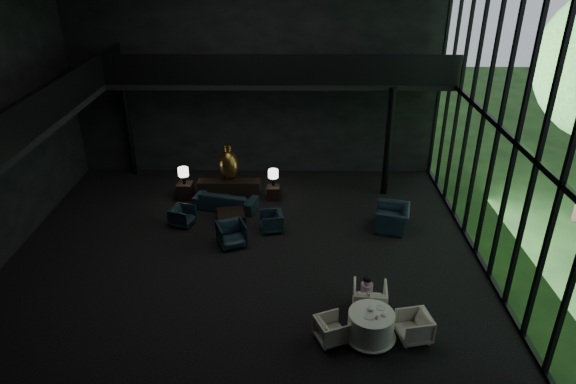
{
  "coord_description": "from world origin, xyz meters",
  "views": [
    {
      "loc": [
        1.41,
        -13.15,
        8.57
      ],
      "look_at": [
        1.27,
        0.5,
        1.77
      ],
      "focal_mm": 32.0,
      "sensor_mm": 36.0,
      "label": 1
    }
  ],
  "objects_px": {
    "side_table_left": "(185,191)",
    "lounge_armchair_east": "(271,221)",
    "side_table_right": "(273,193)",
    "table_lamp_right": "(273,174)",
    "console": "(229,190)",
    "lounge_armchair_west": "(182,216)",
    "dining_chair_west": "(331,330)",
    "lounge_armchair_south": "(232,232)",
    "dining_chair_east": "(414,326)",
    "sofa": "(226,197)",
    "child": "(367,288)",
    "bronze_urn": "(229,164)",
    "table_lamp_left": "(183,173)",
    "window_armchair": "(393,213)",
    "dining_table": "(370,328)",
    "dining_chair_north": "(370,296)",
    "coffee_table": "(231,218)"
  },
  "relations": [
    {
      "from": "side_table_left",
      "to": "lounge_armchair_east",
      "type": "xyz_separation_m",
      "value": [
        3.22,
        -2.26,
        0.03
      ]
    },
    {
      "from": "table_lamp_left",
      "to": "dining_chair_west",
      "type": "bearing_deg",
      "value": -56.43
    },
    {
      "from": "dining_chair_north",
      "to": "dining_chair_west",
      "type": "bearing_deg",
      "value": 52.25
    },
    {
      "from": "dining_chair_west",
      "to": "child",
      "type": "bearing_deg",
      "value": -64.63
    },
    {
      "from": "sofa",
      "to": "child",
      "type": "distance_m",
      "value": 6.97
    },
    {
      "from": "side_table_left",
      "to": "dining_chair_west",
      "type": "bearing_deg",
      "value": -56.59
    },
    {
      "from": "side_table_right",
      "to": "child",
      "type": "xyz_separation_m",
      "value": [
        2.56,
        -6.29,
        0.52
      ]
    },
    {
      "from": "side_table_right",
      "to": "table_lamp_left",
      "type": "bearing_deg",
      "value": -179.6
    },
    {
      "from": "lounge_armchair_south",
      "to": "dining_chair_east",
      "type": "bearing_deg",
      "value": -62.96
    },
    {
      "from": "table_lamp_right",
      "to": "window_armchair",
      "type": "relative_size",
      "value": 0.45
    },
    {
      "from": "side_table_left",
      "to": "bronze_urn",
      "type": "bearing_deg",
      "value": 7.6
    },
    {
      "from": "lounge_armchair_west",
      "to": "lounge_armchair_east",
      "type": "height_order",
      "value": "lounge_armchair_east"
    },
    {
      "from": "side_table_right",
      "to": "table_lamp_right",
      "type": "bearing_deg",
      "value": 90.0
    },
    {
      "from": "bronze_urn",
      "to": "window_armchair",
      "type": "bearing_deg",
      "value": -22.68
    },
    {
      "from": "side_table_left",
      "to": "dining_chair_east",
      "type": "distance_m",
      "value": 9.92
    },
    {
      "from": "window_armchair",
      "to": "dining_chair_west",
      "type": "height_order",
      "value": "window_armchair"
    },
    {
      "from": "lounge_armchair_east",
      "to": "dining_chair_west",
      "type": "height_order",
      "value": "lounge_armchair_east"
    },
    {
      "from": "dining_chair_north",
      "to": "sofa",
      "type": "bearing_deg",
      "value": -45.74
    },
    {
      "from": "dining_table",
      "to": "dining_chair_east",
      "type": "bearing_deg",
      "value": 1.02
    },
    {
      "from": "child",
      "to": "lounge_armchair_south",
      "type": "bearing_deg",
      "value": -40.28
    },
    {
      "from": "lounge_armchair_east",
      "to": "dining_chair_north",
      "type": "bearing_deg",
      "value": 23.25
    },
    {
      "from": "table_lamp_left",
      "to": "table_lamp_right",
      "type": "distance_m",
      "value": 3.2
    },
    {
      "from": "side_table_left",
      "to": "lounge_armchair_west",
      "type": "relative_size",
      "value": 0.91
    },
    {
      "from": "window_armchair",
      "to": "child",
      "type": "bearing_deg",
      "value": -5.07
    },
    {
      "from": "window_armchair",
      "to": "dining_chair_east",
      "type": "relative_size",
      "value": 1.85
    },
    {
      "from": "table_lamp_left",
      "to": "lounge_armchair_east",
      "type": "xyz_separation_m",
      "value": [
        3.22,
        -2.21,
        -0.72
      ]
    },
    {
      "from": "window_armchair",
      "to": "dining_table",
      "type": "xyz_separation_m",
      "value": [
        -1.39,
        -5.16,
        -0.26
      ]
    },
    {
      "from": "side_table_left",
      "to": "table_lamp_left",
      "type": "distance_m",
      "value": 0.75
    },
    {
      "from": "lounge_armchair_west",
      "to": "dining_chair_north",
      "type": "distance_m",
      "value": 7.06
    },
    {
      "from": "bronze_urn",
      "to": "dining_chair_north",
      "type": "distance_m",
      "value": 7.79
    },
    {
      "from": "window_armchair",
      "to": "coffee_table",
      "type": "xyz_separation_m",
      "value": [
        -5.29,
        0.31,
        -0.39
      ]
    },
    {
      "from": "dining_table",
      "to": "dining_chair_west",
      "type": "height_order",
      "value": "dining_table"
    },
    {
      "from": "dining_table",
      "to": "console",
      "type": "bearing_deg",
      "value": 119.74
    },
    {
      "from": "lounge_armchair_south",
      "to": "coffee_table",
      "type": "relative_size",
      "value": 1.02
    },
    {
      "from": "table_lamp_left",
      "to": "window_armchair",
      "type": "bearing_deg",
      "value": -16.08
    },
    {
      "from": "window_armchair",
      "to": "console",
      "type": "bearing_deg",
      "value": -97.75
    },
    {
      "from": "dining_table",
      "to": "dining_chair_west",
      "type": "relative_size",
      "value": 1.99
    },
    {
      "from": "bronze_urn",
      "to": "table_lamp_left",
      "type": "distance_m",
      "value": 1.63
    },
    {
      "from": "window_armchair",
      "to": "dining_table",
      "type": "relative_size",
      "value": 1.09
    },
    {
      "from": "side_table_left",
      "to": "dining_table",
      "type": "relative_size",
      "value": 0.49
    },
    {
      "from": "table_lamp_left",
      "to": "table_lamp_right",
      "type": "relative_size",
      "value": 1.02
    },
    {
      "from": "table_lamp_right",
      "to": "child",
      "type": "distance_m",
      "value": 6.88
    },
    {
      "from": "dining_chair_east",
      "to": "table_lamp_right",
      "type": "bearing_deg",
      "value": -164.98
    },
    {
      "from": "table_lamp_right",
      "to": "child",
      "type": "height_order",
      "value": "table_lamp_right"
    },
    {
      "from": "table_lamp_left",
      "to": "coffee_table",
      "type": "xyz_separation_m",
      "value": [
        1.86,
        -1.75,
        -0.85
      ]
    },
    {
      "from": "table_lamp_left",
      "to": "coffee_table",
      "type": "bearing_deg",
      "value": -43.28
    },
    {
      "from": "console",
      "to": "lounge_armchair_west",
      "type": "bearing_deg",
      "value": -124.32
    },
    {
      "from": "sofa",
      "to": "child",
      "type": "height_order",
      "value": "child"
    },
    {
      "from": "lounge_armchair_east",
      "to": "window_armchair",
      "type": "xyz_separation_m",
      "value": [
        3.92,
        0.16,
        0.25
      ]
    },
    {
      "from": "table_lamp_left",
      "to": "lounge_armchair_east",
      "type": "distance_m",
      "value": 3.97
    }
  ]
}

